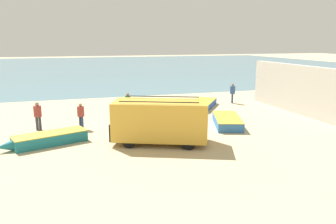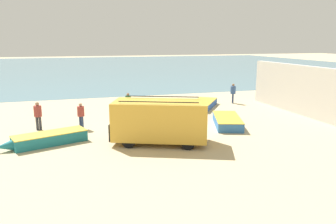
% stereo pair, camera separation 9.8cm
% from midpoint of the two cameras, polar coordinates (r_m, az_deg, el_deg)
% --- Properties ---
extents(ground_plane, '(200.00, 200.00, 0.00)m').
position_cam_midpoint_polar(ground_plane, '(21.20, -1.29, -2.51)').
color(ground_plane, tan).
extents(sea_water, '(120.00, 80.00, 0.01)m').
position_cam_midpoint_polar(sea_water, '(72.15, -12.55, 7.75)').
color(sea_water, slate).
rests_on(sea_water, ground_plane).
extents(harbor_wall, '(0.50, 11.02, 3.64)m').
position_cam_midpoint_polar(harbor_wall, '(26.77, 21.55, 3.73)').
color(harbor_wall, '#BCB7AD').
rests_on(harbor_wall, ground_plane).
extents(parked_van, '(5.44, 3.83, 2.44)m').
position_cam_midpoint_polar(parked_van, '(17.45, -1.55, -1.47)').
color(parked_van, gold).
rests_on(parked_van, ground_plane).
extents(fishing_rowboat_0, '(4.61, 2.44, 0.61)m').
position_cam_midpoint_polar(fishing_rowboat_0, '(18.64, -20.48, -4.43)').
color(fishing_rowboat_0, '#1E757F').
rests_on(fishing_rowboat_0, ground_plane).
extents(fishing_rowboat_1, '(3.92, 4.92, 0.51)m').
position_cam_midpoint_polar(fishing_rowboat_1, '(27.36, 5.98, 1.37)').
color(fishing_rowboat_1, '#234CA3').
rests_on(fishing_rowboat_1, ground_plane).
extents(fishing_rowboat_2, '(2.69, 4.60, 0.59)m').
position_cam_midpoint_polar(fishing_rowboat_2, '(21.78, 10.08, -1.48)').
color(fishing_rowboat_2, '#2D66AD').
rests_on(fishing_rowboat_2, ground_plane).
extents(fisherman_0, '(0.43, 0.43, 1.64)m').
position_cam_midpoint_polar(fisherman_0, '(21.16, -15.08, -0.23)').
color(fisherman_0, navy).
rests_on(fisherman_0, ground_plane).
extents(fisherman_1, '(0.46, 0.46, 1.74)m').
position_cam_midpoint_polar(fisherman_1, '(29.40, 11.08, 3.52)').
color(fisherman_1, navy).
rests_on(fisherman_1, ground_plane).
extents(fisherman_2, '(0.42, 0.42, 1.60)m').
position_cam_midpoint_polar(fisherman_2, '(24.73, -7.12, 1.83)').
color(fisherman_2, '#5B564C').
rests_on(fisherman_2, ground_plane).
extents(fisherman_3, '(0.46, 0.46, 1.76)m').
position_cam_midpoint_polar(fisherman_3, '(21.62, -21.87, -0.24)').
color(fisherman_3, '#38383D').
rests_on(fisherman_3, ground_plane).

